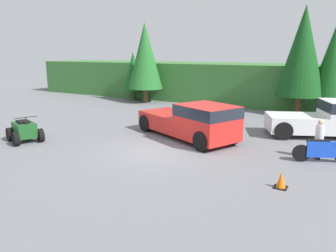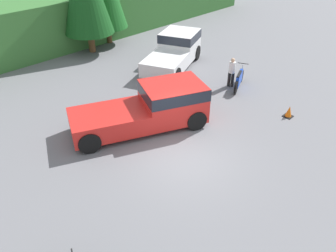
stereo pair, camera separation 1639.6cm
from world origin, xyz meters
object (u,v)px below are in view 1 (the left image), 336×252
object	(u,v)px
pickup_truck_second	(328,117)
quad_atv	(25,131)
pickup_truck_red	(194,120)
dirt_bike	(322,151)
traffic_cone	(281,180)
rider_person	(319,138)

from	to	relation	value
pickup_truck_second	quad_atv	size ratio (longest dim) A/B	2.49
pickup_truck_red	dirt_bike	size ratio (longest dim) A/B	2.90
dirt_bike	traffic_cone	size ratio (longest dim) A/B	3.89
rider_person	pickup_truck_red	bearing A→B (deg)	156.65
rider_person	traffic_cone	world-z (taller)	rider_person
rider_person	traffic_cone	distance (m)	3.96
dirt_bike	traffic_cone	xyz separation A→B (m)	(-0.91, -3.43, -0.22)
pickup_truck_second	quad_atv	bearing A→B (deg)	-170.02
traffic_cone	pickup_truck_red	bearing A→B (deg)	141.38
pickup_truck_second	traffic_cone	world-z (taller)	pickup_truck_second
pickup_truck_red	pickup_truck_second	xyz separation A→B (m)	(5.77, 4.10, -0.00)
pickup_truck_red	quad_atv	distance (m)	8.34
pickup_truck_red	traffic_cone	xyz separation A→B (m)	(5.01, -4.00, -0.75)
quad_atv	traffic_cone	world-z (taller)	quad_atv
pickup_truck_red	dirt_bike	bearing A→B (deg)	19.08
pickup_truck_red	pickup_truck_second	distance (m)	7.08
quad_atv	rider_person	size ratio (longest dim) A/B	1.34
pickup_truck_second	rider_person	world-z (taller)	pickup_truck_second
pickup_truck_second	traffic_cone	bearing A→B (deg)	-118.65
pickup_truck_red	quad_atv	world-z (taller)	pickup_truck_red
rider_person	traffic_cone	bearing A→B (deg)	-122.48
quad_atv	rider_person	distance (m)	13.51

